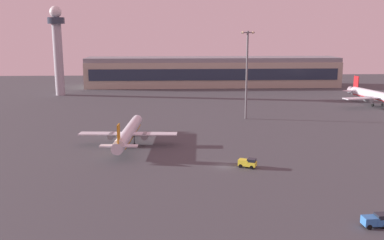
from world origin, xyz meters
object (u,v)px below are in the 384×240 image
object	(u,v)px
control_tower	(58,45)
airplane_terminal_side	(382,97)
airplane_mid_apron	(128,133)
baggage_tractor	(376,220)
cargo_loader	(248,163)
apron_light_east	(247,70)

from	to	relation	value
control_tower	airplane_terminal_side	world-z (taller)	control_tower
airplane_mid_apron	baggage_tractor	bearing A→B (deg)	-46.02
airplane_terminal_side	cargo_loader	size ratio (longest dim) A/B	9.48
control_tower	baggage_tractor	xyz separation A→B (m)	(88.33, -149.77, -23.36)
airplane_terminal_side	baggage_tractor	world-z (taller)	airplane_terminal_side
control_tower	apron_light_east	world-z (taller)	control_tower
cargo_loader	apron_light_east	world-z (taller)	apron_light_east
control_tower	airplane_terminal_side	xyz separation A→B (m)	(141.99, -40.63, -20.30)
control_tower	airplane_mid_apron	distance (m)	107.04
airplane_terminal_side	apron_light_east	distance (m)	65.26
airplane_mid_apron	airplane_terminal_side	xyz separation A→B (m)	(99.32, 55.23, 0.82)
airplane_mid_apron	cargo_loader	xyz separation A→B (m)	(30.02, -21.85, -2.24)
control_tower	apron_light_east	bearing A→B (deg)	-37.05
apron_light_east	baggage_tractor	bearing A→B (deg)	-85.67
airplane_terminal_side	cargo_loader	xyz separation A→B (m)	(-69.30, -77.09, -3.06)
airplane_terminal_side	apron_light_east	size ratio (longest dim) A/B	1.38
baggage_tractor	airplane_mid_apron	bearing A→B (deg)	-143.22
airplane_terminal_side	apron_light_east	bearing A→B (deg)	6.95
control_tower	cargo_loader	world-z (taller)	control_tower
airplane_mid_apron	apron_light_east	distance (m)	53.78
cargo_loader	baggage_tractor	size ratio (longest dim) A/B	1.08
airplane_mid_apron	cargo_loader	size ratio (longest dim) A/B	7.71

